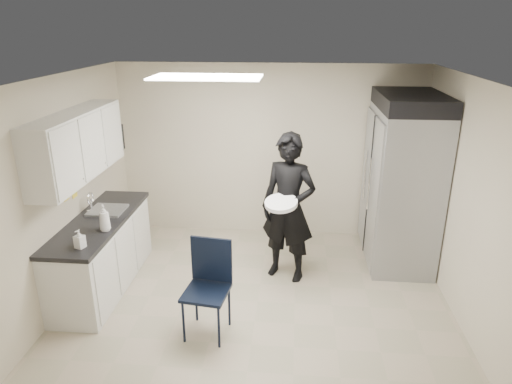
# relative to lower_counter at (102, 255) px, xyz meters

# --- Properties ---
(floor) EXTENTS (4.50, 4.50, 0.00)m
(floor) POSITION_rel_lower_counter_xyz_m (1.95, -0.20, -0.43)
(floor) COLOR tan
(floor) RESTS_ON ground
(ceiling) EXTENTS (4.50, 4.50, 0.00)m
(ceiling) POSITION_rel_lower_counter_xyz_m (1.95, -0.20, 2.17)
(ceiling) COLOR white
(ceiling) RESTS_ON back_wall
(back_wall) EXTENTS (4.50, 0.00, 4.50)m
(back_wall) POSITION_rel_lower_counter_xyz_m (1.95, 1.80, 0.87)
(back_wall) COLOR #BDB59C
(back_wall) RESTS_ON floor
(left_wall) EXTENTS (0.00, 4.00, 4.00)m
(left_wall) POSITION_rel_lower_counter_xyz_m (-0.30, -0.20, 0.87)
(left_wall) COLOR #BDB59C
(left_wall) RESTS_ON floor
(right_wall) EXTENTS (0.00, 4.00, 4.00)m
(right_wall) POSITION_rel_lower_counter_xyz_m (4.20, -0.20, 0.87)
(right_wall) COLOR #BDB59C
(right_wall) RESTS_ON floor
(ceiling_panel) EXTENTS (1.20, 0.60, 0.02)m
(ceiling_panel) POSITION_rel_lower_counter_xyz_m (1.35, 0.20, 2.14)
(ceiling_panel) COLOR white
(ceiling_panel) RESTS_ON ceiling
(lower_counter) EXTENTS (0.60, 1.90, 0.86)m
(lower_counter) POSITION_rel_lower_counter_xyz_m (0.00, 0.00, 0.00)
(lower_counter) COLOR silver
(lower_counter) RESTS_ON floor
(countertop) EXTENTS (0.64, 1.95, 0.05)m
(countertop) POSITION_rel_lower_counter_xyz_m (0.00, 0.00, 0.46)
(countertop) COLOR black
(countertop) RESTS_ON lower_counter
(sink) EXTENTS (0.42, 0.40, 0.14)m
(sink) POSITION_rel_lower_counter_xyz_m (0.02, 0.25, 0.44)
(sink) COLOR gray
(sink) RESTS_ON countertop
(faucet) EXTENTS (0.02, 0.02, 0.24)m
(faucet) POSITION_rel_lower_counter_xyz_m (-0.18, 0.25, 0.59)
(faucet) COLOR silver
(faucet) RESTS_ON countertop
(upper_cabinets) EXTENTS (0.35, 1.80, 0.75)m
(upper_cabinets) POSITION_rel_lower_counter_xyz_m (-0.13, 0.00, 1.40)
(upper_cabinets) COLOR silver
(upper_cabinets) RESTS_ON left_wall
(towel_dispenser) EXTENTS (0.22, 0.30, 0.35)m
(towel_dispenser) POSITION_rel_lower_counter_xyz_m (-0.19, 1.15, 1.19)
(towel_dispenser) COLOR black
(towel_dispenser) RESTS_ON left_wall
(notice_sticker_left) EXTENTS (0.00, 0.12, 0.07)m
(notice_sticker_left) POSITION_rel_lower_counter_xyz_m (-0.29, -0.10, 0.79)
(notice_sticker_left) COLOR yellow
(notice_sticker_left) RESTS_ON left_wall
(notice_sticker_right) EXTENTS (0.00, 0.12, 0.07)m
(notice_sticker_right) POSITION_rel_lower_counter_xyz_m (-0.29, 0.10, 0.75)
(notice_sticker_right) COLOR yellow
(notice_sticker_right) RESTS_ON left_wall
(commercial_fridge) EXTENTS (0.80, 1.35, 2.10)m
(commercial_fridge) POSITION_rel_lower_counter_xyz_m (3.78, 1.07, 0.62)
(commercial_fridge) COLOR gray
(commercial_fridge) RESTS_ON floor
(fridge_compressor) EXTENTS (0.80, 1.35, 0.20)m
(fridge_compressor) POSITION_rel_lower_counter_xyz_m (3.78, 1.07, 1.77)
(fridge_compressor) COLOR black
(fridge_compressor) RESTS_ON commercial_fridge
(folding_chair) EXTENTS (0.50, 0.50, 1.00)m
(folding_chair) POSITION_rel_lower_counter_xyz_m (1.47, -0.83, 0.07)
(folding_chair) COLOR black
(folding_chair) RESTS_ON floor
(man_tuxedo) EXTENTS (0.82, 0.68, 1.91)m
(man_tuxedo) POSITION_rel_lower_counter_xyz_m (2.28, 0.45, 0.52)
(man_tuxedo) COLOR black
(man_tuxedo) RESTS_ON floor
(bucket_lid) EXTENTS (0.50, 0.50, 0.05)m
(bucket_lid) POSITION_rel_lower_counter_xyz_m (2.19, 0.21, 0.68)
(bucket_lid) COLOR white
(bucket_lid) RESTS_ON man_tuxedo
(soap_bottle_a) EXTENTS (0.17, 0.17, 0.31)m
(soap_bottle_a) POSITION_rel_lower_counter_xyz_m (0.22, -0.29, 0.64)
(soap_bottle_a) COLOR white
(soap_bottle_a) RESTS_ON countertop
(soap_bottle_b) EXTENTS (0.12, 0.12, 0.20)m
(soap_bottle_b) POSITION_rel_lower_counter_xyz_m (0.12, -0.72, 0.58)
(soap_bottle_b) COLOR #AAAAB6
(soap_bottle_b) RESTS_ON countertop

